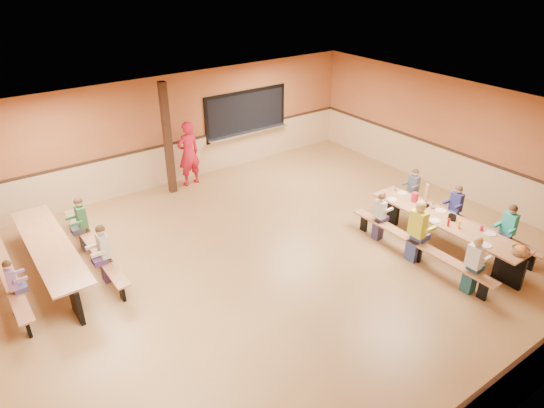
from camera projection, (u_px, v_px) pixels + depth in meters
ground at (273, 264)px, 10.21m from camera, size 12.00×12.00×0.00m
room_envelope at (273, 236)px, 9.89m from camera, size 12.04×10.04×3.02m
kitchen_pass_through at (246, 115)px, 14.42m from camera, size 2.78×0.28×1.38m
structural_post at (168, 139)px, 12.57m from camera, size 0.18×0.18×3.00m
cafeteria_table_main at (444, 228)px, 10.48m from camera, size 1.91×3.70×0.74m
cafeteria_table_second at (51, 253)px, 9.61m from camera, size 1.91×3.70×0.74m
seated_child_white_left at (473, 265)px, 9.12m from camera, size 0.36×0.30×1.20m
seated_adult_yellow at (417, 231)px, 10.04m from camera, size 0.45×0.37×1.37m
seated_child_grey_left at (379, 217)px, 10.84m from camera, size 0.32×0.26×1.12m
seated_child_teal_right at (507, 232)px, 10.18m from camera, size 0.37×0.31×1.22m
seated_child_navy_right at (455, 209)px, 11.11m from camera, size 0.35×0.28×1.16m
seated_child_char_right at (413, 191)px, 12.00m from camera, size 0.33×0.27×1.14m
seated_child_purple_sec at (14, 288)px, 8.58m from camera, size 0.32×0.26×1.11m
seated_child_green_sec at (83, 224)px, 10.45m from camera, size 0.38×0.31×1.23m
seated_child_tan_sec at (105, 254)px, 9.43m from camera, size 0.38×0.31×1.23m
standing_woman at (189, 153)px, 13.27m from camera, size 0.70×0.49×1.82m
punch_pitcher at (415, 197)px, 11.07m from camera, size 0.16×0.16×0.22m
chip_bowl at (521, 250)px, 9.17m from camera, size 0.32×0.32×0.15m
napkin_dispenser at (452, 217)px, 10.33m from camera, size 0.10×0.14×0.13m
condiment_mustard at (459, 224)px, 10.02m from camera, size 0.06×0.06×0.17m
condiment_ketchup at (448, 222)px, 10.10m from camera, size 0.06×0.06×0.17m
table_paddle at (425, 201)px, 10.83m from camera, size 0.16×0.16×0.56m
place_settings at (446, 217)px, 10.35m from camera, size 0.65×3.30×0.11m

